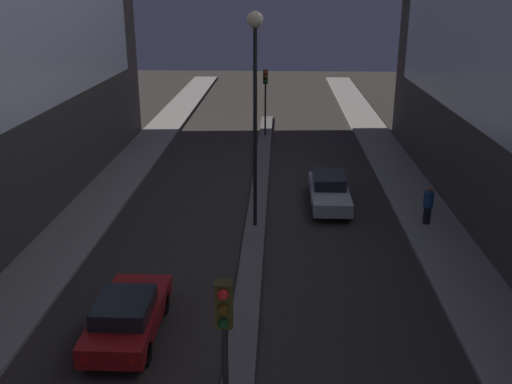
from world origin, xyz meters
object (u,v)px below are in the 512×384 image
Objects in this scene: traffic_light_mid at (265,88)px; traffic_light_near at (225,338)px; pedestrian_on_right_sidewalk at (428,205)px; street_lamp at (255,71)px; car_left_lane at (128,315)px; car_right_lane at (329,190)px.

traffic_light_near is at bearing -90.00° from traffic_light_mid.
traffic_light_near is 15.64m from pedestrian_on_right_sidewalk.
car_left_lane is (-3.32, -8.18, -5.85)m from street_lamp.
traffic_light_mid is 0.51× the size of street_lamp.
street_lamp is at bearing 67.94° from car_left_lane.
car_right_lane is (3.32, 15.99, -2.66)m from traffic_light_near.
traffic_light_near and traffic_light_mid have the same top height.
traffic_light_near reaches higher than car_right_lane.
street_lamp reaches higher than pedestrian_on_right_sidewalk.
car_left_lane is at bearing -140.70° from pedestrian_on_right_sidewalk.
traffic_light_mid reaches higher than car_left_lane.
traffic_light_near is 6.54m from car_left_lane.
traffic_light_mid is at bearing 115.62° from pedestrian_on_right_sidewalk.
street_lamp is at bearing -176.16° from pedestrian_on_right_sidewalk.
car_right_lane reaches higher than car_left_lane.
street_lamp is 7.29m from car_right_lane.
traffic_light_mid is 2.68× the size of pedestrian_on_right_sidewalk.
car_left_lane is at bearing 123.75° from traffic_light_near.
traffic_light_near is 13.52m from street_lamp.
car_left_lane is (-3.32, -23.85, -2.67)m from traffic_light_mid.
car_left_lane is 2.55× the size of pedestrian_on_right_sidewalk.
traffic_light_near is at bearing -118.10° from pedestrian_on_right_sidewalk.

